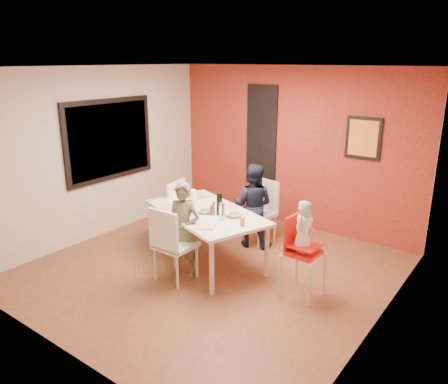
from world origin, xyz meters
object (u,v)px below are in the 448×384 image
Objects in this scene: dining_table at (206,216)px; high_chair at (300,249)px; chair_far at (262,208)px; chair_left at (171,207)px; wine_bottle at (219,204)px; child_near at (183,230)px; paper_towel_roll at (192,198)px; child_far at (253,205)px; chair_near at (171,241)px; toddler at (304,226)px.

dining_table is 2.04× the size of high_chair.
dining_table is at bearing -91.63° from chair_far.
chair_left is 1.28m from wine_bottle.
child_near reaches higher than high_chair.
paper_towel_roll reaches higher than chair_far.
paper_towel_roll is at bearing 42.76° from child_far.
dining_table is 1.00m from chair_left.
chair_left is 2.46m from high_chair.
high_chair is 1.57m from child_far.
chair_left reaches higher than chair_far.
high_chair is (1.48, 0.70, 0.04)m from chair_near.
high_chair is at bearing -32.93° from chair_far.
wine_bottle is (0.01, -1.13, 0.37)m from chair_far.
child_near is 0.99× the size of child_far.
child_far is 1.00m from paper_towel_roll.
child_far is (0.20, 1.61, 0.09)m from chair_near.
child_near reaches higher than chair_near.
chair_far is at bearing 90.70° from wine_bottle.
high_chair reaches higher than chair_near.
child_near is at bearing 42.69° from chair_left.
chair_far is 1.19m from wine_bottle.
chair_far is 1.62m from child_near.
child_near is 4.19× the size of wine_bottle.
chair_far reaches higher than dining_table.
chair_left is at bearing -134.78° from chair_far.
child_far is 0.92m from wine_bottle.
paper_towel_roll is at bearing -105.29° from chair_far.
chair_far is at bearing -97.35° from chair_near.
chair_near reaches higher than chair_far.
paper_towel_roll reaches higher than chair_left.
chair_far is 0.77× the size of child_near.
wine_bottle is 0.52m from paper_towel_roll.
child_near is at bearing -90.42° from chair_near.
toddler reaches higher than paper_towel_roll.
high_chair reaches higher than chair_far.
wine_bottle is at bearing 67.74° from chair_left.
wine_bottle is (1.19, -0.29, 0.37)m from chair_left.
chair_far is at bearing 68.70° from child_near.
high_chair is 1.28m from wine_bottle.
high_chair is (2.44, -0.32, 0.06)m from chair_left.
high_chair is at bearing -155.41° from chair_near.
paper_towel_roll is at bearing 175.14° from wine_bottle.
child_far is at bearing 67.93° from child_near.
child_near is at bearing -89.20° from dining_table.
chair_left is 0.97× the size of high_chair.
high_chair is (1.49, -0.03, -0.09)m from dining_table.
child_far is (1.16, 0.59, 0.10)m from chair_left.
toddler reaches higher than dining_table.
child_far is 4.25× the size of wine_bottle.
child_far is at bearing 59.65° from paper_towel_roll.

